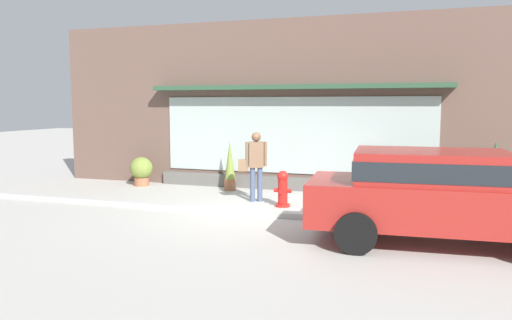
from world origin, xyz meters
name	(u,v)px	position (x,y,z in m)	size (l,w,h in m)	color
ground_plane	(259,214)	(0.00, 0.00, 0.00)	(60.00, 60.00, 0.00)	#B2AFA8
curb_strip	(256,213)	(0.00, -0.20, 0.06)	(14.00, 0.24, 0.12)	#B2B2AD
storefront	(296,107)	(0.00, 3.18, 2.20)	(14.00, 0.81, 4.51)	brown
fire_hydrant	(283,188)	(0.28, 0.85, 0.41)	(0.40, 0.36, 0.81)	red
pedestrian_with_handbag	(255,161)	(-0.49, 1.23, 0.95)	(0.66, 0.33, 1.64)	#475675
parked_car_red	(439,191)	(3.46, -1.26, 0.88)	(4.42, 2.17, 1.54)	maroon
potted_plant_doorstep	(371,180)	(2.05, 2.52, 0.45)	(0.38, 0.38, 0.94)	#33473D
potted_plant_window_left	(141,170)	(-4.25, 2.39, 0.45)	(0.63, 0.63, 0.81)	#9E6042
potted_plant_window_right	(422,182)	(3.24, 2.24, 0.49)	(0.67, 0.67, 0.90)	#9E6042
potted_plant_near_hydrant	(230,166)	(-1.61, 2.49, 0.64)	(0.31, 0.31, 1.33)	#9E6042
potted_plant_by_entrance	(494,175)	(4.77, 2.44, 0.70)	(0.51, 0.51, 1.46)	#4C4C51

